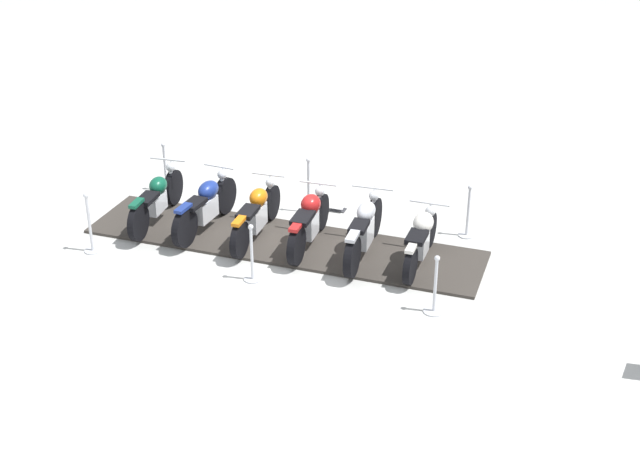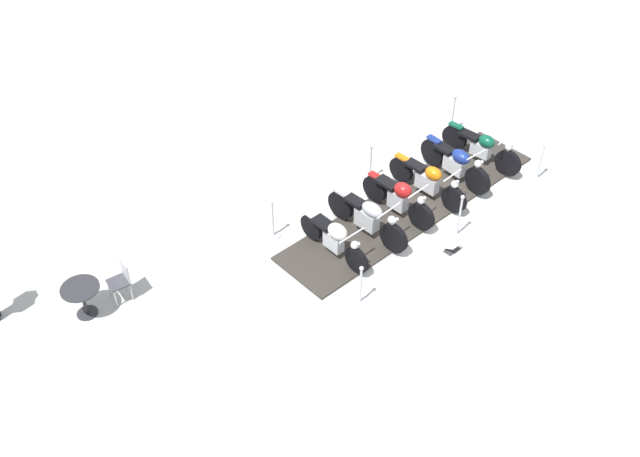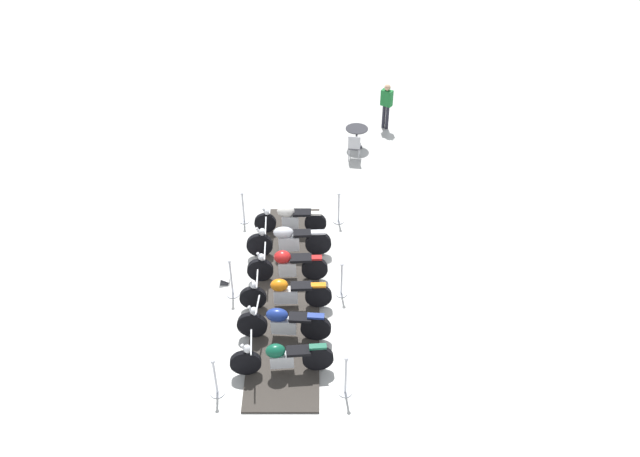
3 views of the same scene
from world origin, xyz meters
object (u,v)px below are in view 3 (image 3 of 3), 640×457
object	(u,v)px
stanchion_right_front	(244,212)
motorcycle_maroon	(287,265)
motorcycle_copper	(285,293)
info_placard	(225,279)
stanchion_left_front	(339,213)
cafe_table	(357,133)
motorcycle_cream	(289,218)
motorcycle_forest	(281,357)
stanchion_left_rear	(346,381)
bystander_person	(386,102)
stanchion_right_mid	(232,284)
stanchion_left_mid	(342,284)
motorcycle_chrome	(288,240)
stanchion_right_rear	(216,383)
motorcycle_navy	(283,323)
cafe_chair_near_table	(354,146)

from	to	relation	value
stanchion_right_front	motorcycle_maroon	bearing A→B (deg)	-108.41
motorcycle_copper	info_placard	distance (m)	1.95
stanchion_left_front	cafe_table	size ratio (longest dim) A/B	1.31
motorcycle_cream	motorcycle_forest	size ratio (longest dim) A/B	0.88
motorcycle_maroon	motorcycle_copper	world-z (taller)	motorcycle_maroon
stanchion_left_front	motorcycle_forest	bearing A→B (deg)	-150.45
stanchion_left_rear	stanchion_right_front	bearing A→B (deg)	67.87
bystander_person	stanchion_right_front	bearing A→B (deg)	-6.70
motorcycle_forest	stanchion_right_front	xyz separation A→B (m)	(3.13, 4.87, -0.16)
motorcycle_cream	info_placard	distance (m)	2.65
stanchion_left_front	cafe_table	bearing A→B (deg)	34.13
stanchion_right_mid	stanchion_left_rear	bearing A→B (deg)	-94.38
motorcycle_forest	stanchion_left_mid	distance (m)	2.91
stanchion_right_front	info_placard	distance (m)	2.63
cafe_table	stanchion_left_rear	bearing A→B (deg)	-140.27
stanchion_left_rear	cafe_table	xyz separation A→B (m)	(8.07, 6.70, 0.16)
motorcycle_cream	motorcycle_copper	xyz separation A→B (m)	(-2.20, -2.10, -0.02)
motorcycle_cream	stanchion_left_mid	size ratio (longest dim) A/B	1.52
motorcycle_cream	stanchion_left_rear	xyz separation A→B (m)	(-3.09, -4.91, -0.13)
motorcycle_chrome	motorcycle_forest	bearing A→B (deg)	87.46
motorcycle_chrome	bystander_person	distance (m)	7.96
stanchion_left_rear	info_placard	bearing A→B (deg)	84.06
motorcycle_forest	stanchion_left_mid	xyz separation A→B (m)	(2.81, 0.73, -0.16)
stanchion_left_rear	stanchion_left_mid	bearing A→B (deg)	43.67
motorcycle_maroon	stanchion_right_rear	xyz separation A→B (m)	(-3.54, -1.49, -0.21)
motorcycle_navy	motorcycle_cream	bearing A→B (deg)	-86.25
info_placard	cafe_table	bearing A→B (deg)	-28.64
stanchion_right_mid	info_placard	bearing A→B (deg)	72.32
motorcycle_maroon	stanchion_left_front	distance (m)	2.95
stanchion_right_front	cafe_chair_near_table	bearing A→B (deg)	-0.55
motorcycle_cream	cafe_table	bearing A→B (deg)	-113.54
motorcycle_chrome	motorcycle_navy	size ratio (longest dim) A/B	0.99
info_placard	cafe_table	world-z (taller)	cafe_table
motorcycle_cream	stanchion_right_rear	world-z (taller)	stanchion_right_rear
info_placard	cafe_table	distance (m)	7.86
stanchion_left_mid	stanchion_right_rear	world-z (taller)	stanchion_right_rear
motorcycle_cream	motorcycle_forest	bearing A→B (deg)	90.33
info_placard	motorcycle_copper	bearing A→B (deg)	-121.45
motorcycle_chrome	motorcycle_forest	distance (m)	4.05
stanchion_right_mid	info_placard	size ratio (longest dim) A/B	2.75
stanchion_right_rear	cafe_chair_near_table	distance (m)	10.22
motorcycle_cream	stanchion_left_front	size ratio (longest dim) A/B	1.56
motorcycle_copper	cafe_table	distance (m)	8.17
motorcycle_cream	stanchion_right_mid	xyz separation A→B (m)	(-2.77, -0.77, -0.18)
stanchion_left_mid	cafe_table	world-z (taller)	stanchion_left_mid
cafe_table	stanchion_left_mid	bearing A→B (deg)	-141.92
bystander_person	motorcycle_navy	bearing A→B (deg)	14.83
motorcycle_maroon	stanchion_right_front	size ratio (longest dim) A/B	1.55
motorcycle_maroon	motorcycle_navy	distance (m)	2.02
motorcycle_forest	stanchion_right_rear	world-z (taller)	motorcycle_forest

